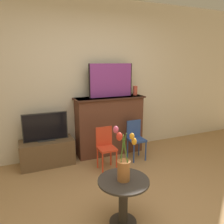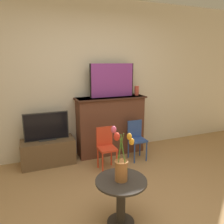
# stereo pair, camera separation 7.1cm
# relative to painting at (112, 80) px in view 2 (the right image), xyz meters

# --- Properties ---
(wall_back) EXTENTS (8.00, 0.06, 2.70)m
(wall_back) POSITION_rel_painting_xyz_m (-0.42, 0.20, 0.02)
(wall_back) COLOR beige
(wall_back) RESTS_ON ground
(fireplace_mantel) EXTENTS (1.25, 0.38, 1.04)m
(fireplace_mantel) POSITION_rel_painting_xyz_m (-0.04, -0.01, -0.80)
(fireplace_mantel) COLOR brown
(fireplace_mantel) RESTS_ON ground
(painting) EXTENTS (0.80, 0.03, 0.58)m
(painting) POSITION_rel_painting_xyz_m (0.00, 0.00, 0.00)
(painting) COLOR black
(painting) RESTS_ON fireplace_mantel
(mantel_candle) EXTENTS (0.08, 0.08, 0.17)m
(mantel_candle) POSITION_rel_painting_xyz_m (0.48, -0.01, -0.20)
(mantel_candle) COLOR #CC4C3D
(mantel_candle) RESTS_ON fireplace_mantel
(tv_stand) EXTENTS (0.84, 0.40, 0.41)m
(tv_stand) POSITION_rel_painting_xyz_m (-1.15, -0.05, -1.12)
(tv_stand) COLOR brown
(tv_stand) RESTS_ON ground
(tv_monitor) EXTENTS (0.70, 0.12, 0.46)m
(tv_monitor) POSITION_rel_painting_xyz_m (-1.15, -0.05, -0.70)
(tv_monitor) COLOR #2D2D2D
(tv_monitor) RESTS_ON tv_stand
(chair_red) EXTENTS (0.26, 0.26, 0.67)m
(chair_red) POSITION_rel_painting_xyz_m (-0.33, -0.57, -0.94)
(chair_red) COLOR red
(chair_red) RESTS_ON ground
(chair_blue) EXTENTS (0.26, 0.26, 0.67)m
(chair_blue) POSITION_rel_painting_xyz_m (0.28, -0.41, -0.94)
(chair_blue) COLOR #2D4C99
(chair_blue) RESTS_ON ground
(side_table) EXTENTS (0.52, 0.52, 0.50)m
(side_table) POSITION_rel_painting_xyz_m (-0.61, -1.75, -1.00)
(side_table) COLOR #332D28
(side_table) RESTS_ON ground
(vase_tulips) EXTENTS (0.17, 0.27, 0.53)m
(vase_tulips) POSITION_rel_painting_xyz_m (-0.61, -1.75, -0.65)
(vase_tulips) COLOR #AD6B38
(vase_tulips) RESTS_ON side_table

